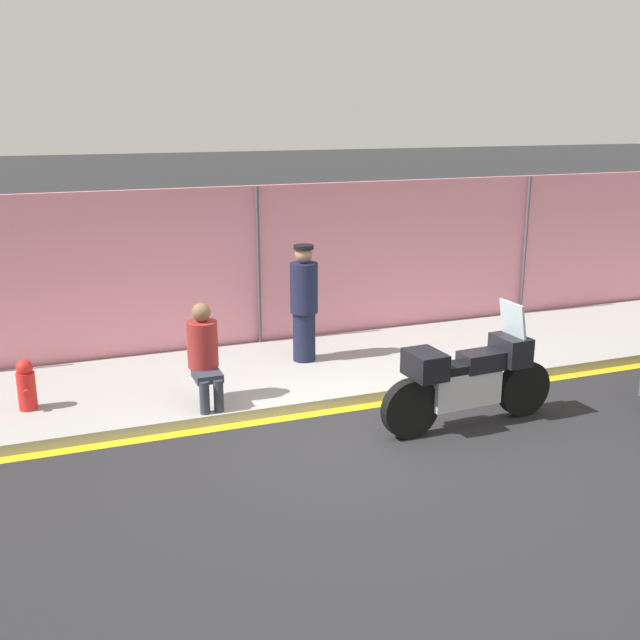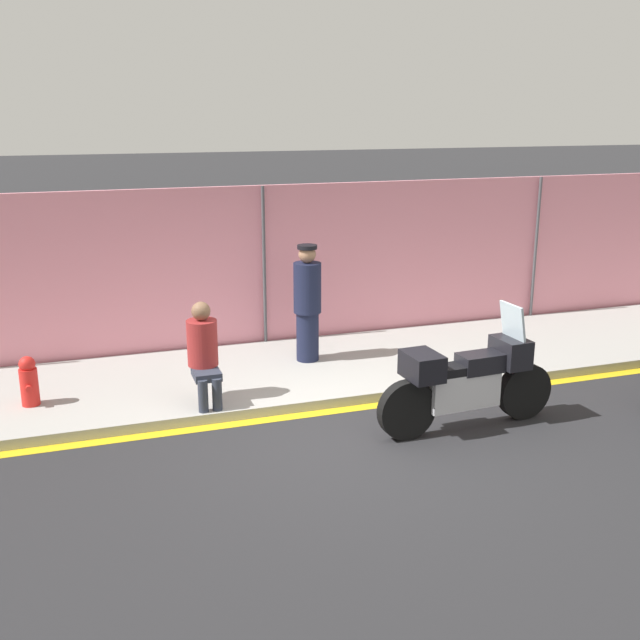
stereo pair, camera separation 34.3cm
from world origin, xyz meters
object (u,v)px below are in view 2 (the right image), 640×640
at_px(person_seated_on_curb, 203,348).
at_px(fire_hydrant, 29,381).
at_px(officer_standing, 307,302).
at_px(motorcycle, 467,381).

xyz_separation_m(person_seated_on_curb, fire_hydrant, (-2.06, 0.56, -0.39)).
bearing_deg(officer_standing, person_seated_on_curb, -146.74).
relative_size(officer_standing, person_seated_on_curb, 1.34).
relative_size(officer_standing, fire_hydrant, 2.70).
bearing_deg(person_seated_on_curb, motorcycle, -28.25).
xyz_separation_m(officer_standing, person_seated_on_curb, (-1.69, -1.11, -0.17)).
bearing_deg(motorcycle, officer_standing, 109.85).
height_order(motorcycle, fire_hydrant, motorcycle).
bearing_deg(motorcycle, person_seated_on_curb, 148.56).
distance_m(person_seated_on_curb, fire_hydrant, 2.17).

